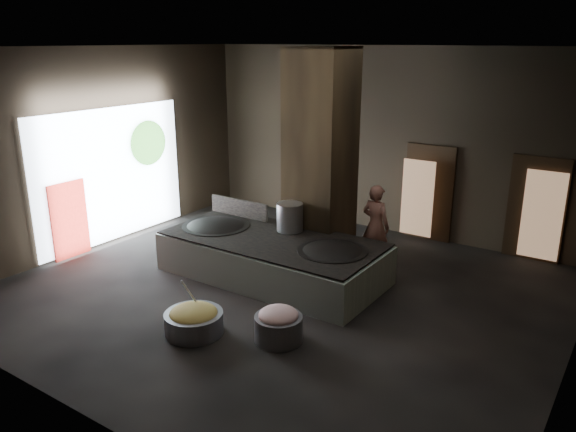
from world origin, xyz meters
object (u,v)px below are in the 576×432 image
Objects in this scene: veg_basin at (194,323)px; meat_basin at (278,328)px; stock_pot at (290,217)px; cook at (376,225)px; hearth_platform at (273,258)px; wok_left at (216,229)px; wok_right at (332,255)px.

meat_basin is at bearing 23.86° from veg_basin.
stock_pot is 0.33× the size of cook.
hearth_platform reaches higher than meat_basin.
veg_basin is at bearing -56.13° from wok_left.
wok_right reaches higher than hearth_platform.
veg_basin is (0.22, -3.16, -0.95)m from stock_pot.
wok_left is at bearing -158.20° from stock_pot.
wok_left is 0.80× the size of cook.
wok_left is 3.40m from cook.
hearth_platform is at bearing 95.91° from veg_basin.
wok_left is at bearing -177.68° from hearth_platform.
wok_right is at bearing 2.47° from hearth_platform.
meat_basin reaches higher than veg_basin.
stock_pot is 1.84m from cook.
cook is at bearing 50.69° from hearth_platform.
stock_pot is 3.14m from meat_basin.
wok_right reaches higher than veg_basin.
hearth_platform is at bearing -95.19° from stock_pot.
veg_basin is at bearing -83.74° from hearth_platform.
wok_left is 1.07× the size of wok_right.
veg_basin is at bearing 83.89° from cook.
wok_right is at bearing 2.05° from wok_left.
wok_right is at bearing 95.97° from cook.
veg_basin is at bearing -156.14° from meat_basin.
meat_basin is at bearing 100.89° from cook.
wok_right is at bearing 67.94° from veg_basin.
meat_basin is (0.22, -2.09, -0.54)m from wok_right.
stock_pot is (-1.30, 0.50, 0.38)m from wok_right.
wok_left reaches higher than meat_basin.
hearth_platform is at bearing 127.52° from meat_basin.
stock_pot reaches higher than meat_basin.
cook is (2.89, 1.78, 0.13)m from wok_left.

